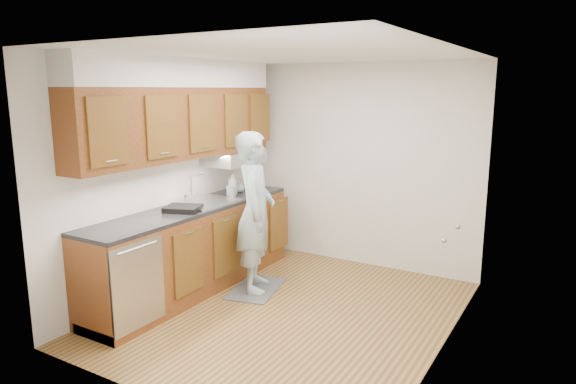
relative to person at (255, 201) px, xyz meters
The scene contains 15 objects.
floor 1.22m from the person, 28.15° to the right, with size 3.50×3.50×0.00m, color #9E723C.
ceiling 1.65m from the person, 28.15° to the right, with size 3.50×3.50×0.00m, color white.
wall_left 0.98m from the person, 159.74° to the right, with size 0.02×3.50×2.50m, color silver.
wall_right 2.15m from the person, ahead, with size 0.02×3.50×2.50m, color silver.
wall_back 1.57m from the person, 66.71° to the left, with size 3.00×0.02×2.50m, color silver.
counter 0.84m from the person, 150.71° to the right, with size 0.64×2.80×1.30m.
upper_cabinets 1.23m from the person, 158.55° to the right, with size 0.47×2.80×1.21m.
closet_door 2.10m from the person, ahead, with size 0.02×1.22×2.05m, color silver.
floor_mat 0.99m from the person, ahead, with size 0.46×0.79×0.01m, color slate.
person is the anchor object (origin of this frame).
soap_bottle_a 0.69m from the person, 147.13° to the left, with size 0.11×0.11×0.28m, color silver.
soap_bottle_b 0.66m from the person, 149.72° to the left, with size 0.08×0.09×0.19m, color silver.
soap_bottle_c 0.85m from the person, 137.43° to the left, with size 0.12×0.12×0.16m, color silver.
steel_can 0.54m from the person, 153.39° to the left, with size 0.07×0.07×0.13m, color #A5A5AA.
dish_rack 0.77m from the person, 134.29° to the right, with size 0.35×0.29×0.05m, color black.
Camera 1 is at (2.43, -4.12, 2.18)m, focal length 32.00 mm.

